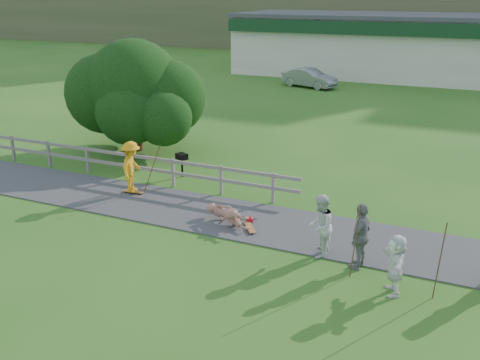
{
  "coord_description": "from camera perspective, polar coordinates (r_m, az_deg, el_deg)",
  "views": [
    {
      "loc": [
        7.98,
        -12.96,
        7.03
      ],
      "look_at": [
        1.32,
        2.0,
        1.17
      ],
      "focal_mm": 40.0,
      "sensor_mm": 36.0,
      "label": 1
    }
  ],
  "objects": [
    {
      "name": "path",
      "position": [
        17.94,
        -4.51,
        -3.38
      ],
      "size": [
        34.0,
        3.0,
        0.04
      ],
      "primitive_type": "cube",
      "color": "#3E3E41",
      "rests_on": "ground"
    },
    {
      "name": "helmet",
      "position": [
        17.0,
        1.04,
        -4.29
      ],
      "size": [
        0.24,
        0.24,
        0.24
      ],
      "primitive_type": "sphere",
      "color": "#AA0B1A",
      "rests_on": "ground"
    },
    {
      "name": "spectator_b",
      "position": [
        14.44,
        12.75,
        -5.86
      ],
      "size": [
        0.6,
        1.13,
        1.84
      ],
      "primitive_type": "imported",
      "rotation": [
        0.0,
        0.0,
        4.56
      ],
      "color": "gray",
      "rests_on": "ground"
    },
    {
      "name": "fence",
      "position": [
        21.51,
        -13.16,
        2.1
      ],
      "size": [
        15.05,
        0.1,
        1.1
      ],
      "color": "slate",
      "rests_on": "ground"
    },
    {
      "name": "spectator_d",
      "position": [
        13.55,
        16.24,
        -8.64
      ],
      "size": [
        0.82,
        1.51,
        1.56
      ],
      "primitive_type": "imported",
      "rotation": [
        0.0,
        0.0,
        4.98
      ],
      "color": "white",
      "rests_on": "ground"
    },
    {
      "name": "pole_spec_left",
      "position": [
        13.89,
        12.2,
        -6.46
      ],
      "size": [
        0.03,
        0.03,
        2.03
      ],
      "primitive_type": "cylinder",
      "color": "#543421",
      "rests_on": "ground"
    },
    {
      "name": "pole_rider",
      "position": [
        19.49,
        -9.36,
        1.43
      ],
      "size": [
        0.03,
        0.03,
        2.03
      ],
      "primitive_type": "cylinder",
      "color": "#543421",
      "rests_on": "ground"
    },
    {
      "name": "skater_rider",
      "position": [
        19.53,
        -11.46,
        1.09
      ],
      "size": [
        0.96,
        1.34,
        1.87
      ],
      "primitive_type": "imported",
      "rotation": [
        0.0,
        0.0,
        1.81
      ],
      "color": "orange",
      "rests_on": "ground"
    },
    {
      "name": "car_silver",
      "position": [
        41.46,
        7.4,
        10.75
      ],
      "size": [
        4.52,
        2.68,
        1.41
      ],
      "primitive_type": "imported",
      "rotation": [
        0.0,
        0.0,
        1.27
      ],
      "color": "gray",
      "rests_on": "ground"
    },
    {
      "name": "tree",
      "position": [
        24.79,
        -11.1,
        7.47
      ],
      "size": [
        6.93,
        6.93,
        3.88
      ],
      "primitive_type": null,
      "color": "black",
      "rests_on": "ground"
    },
    {
      "name": "longboard_fallen",
      "position": [
        16.59,
        1.06,
        -5.21
      ],
      "size": [
        0.68,
        0.82,
        0.1
      ],
      "primitive_type": null,
      "rotation": [
        0.0,
        0.0,
        -0.94
      ],
      "color": "brown",
      "rests_on": "ground"
    },
    {
      "name": "pole_spec_right",
      "position": [
        13.52,
        20.52,
        -8.13
      ],
      "size": [
        0.03,
        0.03,
        2.01
      ],
      "primitive_type": "cylinder",
      "color": "#543421",
      "rests_on": "ground"
    },
    {
      "name": "bbq",
      "position": [
        21.23,
        -6.2,
        1.59
      ],
      "size": [
        0.54,
        0.49,
        0.95
      ],
      "primitive_type": null,
      "rotation": [
        0.0,
        0.0,
        -0.42
      ],
      "color": "black",
      "rests_on": "ground"
    },
    {
      "name": "skater_fallen",
      "position": [
        16.85,
        -1.31,
        -3.74
      ],
      "size": [
        1.18,
        1.82,
        0.66
      ],
      "primitive_type": "imported",
      "rotation": [
        0.0,
        0.0,
        1.12
      ],
      "color": "#A86E5C",
      "rests_on": "ground"
    },
    {
      "name": "spectator_a",
      "position": [
        14.87,
        8.54,
        -4.89
      ],
      "size": [
        0.75,
        0.93,
        1.8
      ],
      "primitive_type": "imported",
      "rotation": [
        0.0,
        0.0,
        4.8
      ],
      "color": "silver",
      "rests_on": "ground"
    },
    {
      "name": "longboard_rider",
      "position": [
        19.82,
        -11.29,
        -1.35
      ],
      "size": [
        0.82,
        0.28,
        0.09
      ],
      "primitive_type": null,
      "rotation": [
        0.0,
        0.0,
        0.1
      ],
      "color": "brown",
      "rests_on": "ground"
    },
    {
      "name": "ground",
      "position": [
        16.76,
        -6.95,
        -5.26
      ],
      "size": [
        260.0,
        260.0,
        0.0
      ],
      "primitive_type": "plane",
      "color": "#2C5F1B",
      "rests_on": "ground"
    },
    {
      "name": "strip_mall",
      "position": [
        48.27,
        19.71,
        13.28
      ],
      "size": [
        32.5,
        10.75,
        5.1
      ],
      "color": "beige",
      "rests_on": "ground"
    }
  ]
}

